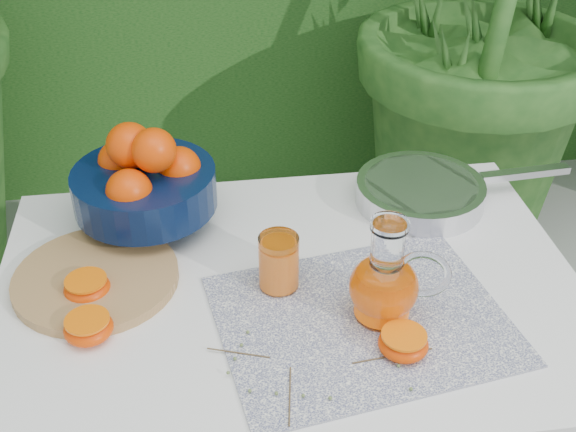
{
  "coord_description": "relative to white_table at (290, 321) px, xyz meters",
  "views": [
    {
      "loc": [
        -0.08,
        -0.88,
        1.55
      ],
      "look_at": [
        0.05,
        0.08,
        0.88
      ],
      "focal_mm": 45.0,
      "sensor_mm": 36.0,
      "label": 1
    }
  ],
  "objects": [
    {
      "name": "white_table",
      "position": [
        0.0,
        0.0,
        0.0
      ],
      "size": [
        1.0,
        0.7,
        0.75
      ],
      "color": "white",
      "rests_on": "ground"
    },
    {
      "name": "placemat",
      "position": [
        0.1,
        -0.1,
        0.08
      ],
      "size": [
        0.5,
        0.42,
        0.0
      ],
      "primitive_type": "cube",
      "rotation": [
        0.0,
        0.0,
        0.16
      ],
      "color": "#0C1246",
      "rests_on": "white_table"
    },
    {
      "name": "cutting_board",
      "position": [
        -0.33,
        0.05,
        0.09
      ],
      "size": [
        0.34,
        0.34,
        0.02
      ],
      "primitive_type": "cylinder",
      "rotation": [
        0.0,
        0.0,
        -0.24
      ],
      "color": "#AB7E4D",
      "rests_on": "white_table"
    },
    {
      "name": "fruit_bowl",
      "position": [
        -0.24,
        0.22,
        0.18
      ],
      "size": [
        0.34,
        0.34,
        0.21
      ],
      "color": "black",
      "rests_on": "white_table"
    },
    {
      "name": "juice_pitcher",
      "position": [
        0.14,
        -0.1,
        0.15
      ],
      "size": [
        0.17,
        0.14,
        0.18
      ],
      "color": "white",
      "rests_on": "white_table"
    },
    {
      "name": "juice_tumbler",
      "position": [
        -0.02,
        -0.0,
        0.13
      ],
      "size": [
        0.07,
        0.07,
        0.1
      ],
      "color": "white",
      "rests_on": "white_table"
    },
    {
      "name": "saute_pan",
      "position": [
        0.3,
        0.22,
        0.11
      ],
      "size": [
        0.45,
        0.27,
        0.05
      ],
      "color": "silver",
      "rests_on": "white_table"
    },
    {
      "name": "orange_halves",
      "position": [
        -0.17,
        -0.08,
        0.1
      ],
      "size": [
        0.57,
        0.28,
        0.04
      ],
      "color": "#ED5002",
      "rests_on": "white_table"
    },
    {
      "name": "thyme_sprigs",
      "position": [
        0.0,
        -0.2,
        0.09
      ],
      "size": [
        0.34,
        0.19,
        0.01
      ],
      "color": "#4F3C24",
      "rests_on": "white_table"
    }
  ]
}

